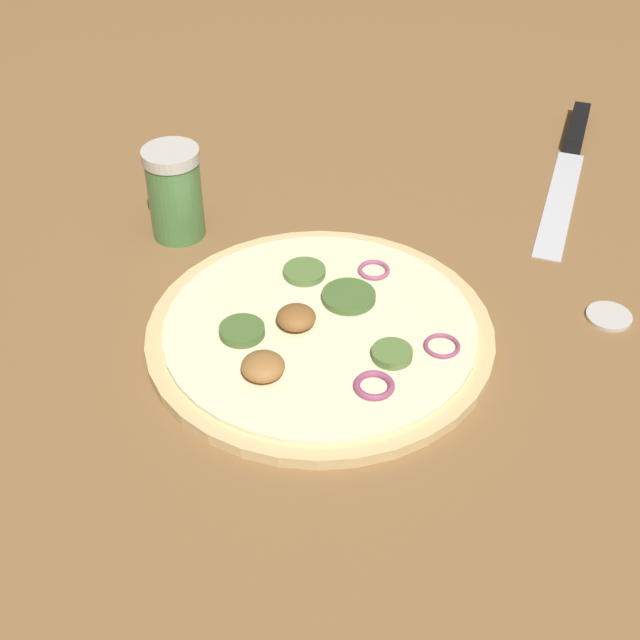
{
  "coord_description": "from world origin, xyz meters",
  "views": [
    {
      "loc": [
        -0.61,
        -0.01,
        0.53
      ],
      "look_at": [
        0.0,
        0.0,
        0.02
      ],
      "focal_mm": 50.0,
      "sensor_mm": 36.0,
      "label": 1
    }
  ],
  "objects_px": {
    "pizza": "(319,331)",
    "spice_jar": "(175,193)",
    "loose_cap": "(609,315)",
    "knife": "(572,148)"
  },
  "relations": [
    {
      "from": "pizza",
      "to": "loose_cap",
      "type": "bearing_deg",
      "value": -83.14
    },
    {
      "from": "spice_jar",
      "to": "loose_cap",
      "type": "bearing_deg",
      "value": -107.84
    },
    {
      "from": "loose_cap",
      "to": "spice_jar",
      "type": "bearing_deg",
      "value": 72.16
    },
    {
      "from": "pizza",
      "to": "spice_jar",
      "type": "relative_size",
      "value": 3.19
    },
    {
      "from": "pizza",
      "to": "spice_jar",
      "type": "distance_m",
      "value": 0.23
    },
    {
      "from": "knife",
      "to": "spice_jar",
      "type": "bearing_deg",
      "value": -50.68
    },
    {
      "from": "spice_jar",
      "to": "loose_cap",
      "type": "distance_m",
      "value": 0.44
    },
    {
      "from": "knife",
      "to": "loose_cap",
      "type": "relative_size",
      "value": 7.7
    },
    {
      "from": "loose_cap",
      "to": "pizza",
      "type": "bearing_deg",
      "value": 96.86
    },
    {
      "from": "knife",
      "to": "spice_jar",
      "type": "relative_size",
      "value": 3.31
    }
  ]
}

